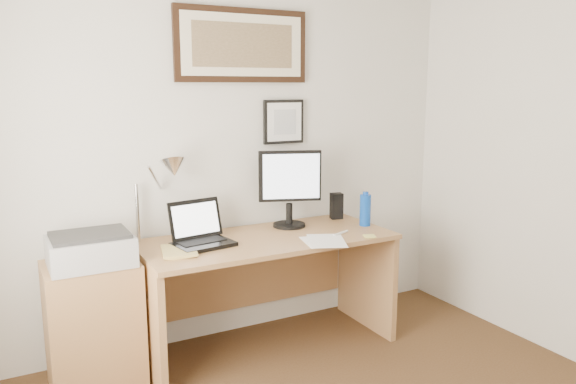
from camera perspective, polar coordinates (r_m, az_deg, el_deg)
wall_back at (r=3.74m, az=-6.75°, el=3.85°), size 3.50×0.02×2.50m
side_cabinet at (r=3.43m, az=-19.10°, el=-12.66°), size 0.50×0.40×0.73m
water_bottle at (r=3.87m, az=7.85°, el=-1.84°), size 0.08×0.08×0.22m
bottle_cap at (r=3.85m, az=7.90°, el=-0.13°), size 0.04×0.04×0.02m
speaker at (r=4.05m, az=4.94°, el=-1.42°), size 0.10×0.09×0.19m
paper_sheet_a at (r=3.47m, az=3.21°, el=-5.05°), size 0.24×0.30×0.00m
paper_sheet_b at (r=3.48m, az=3.94°, el=-4.96°), size 0.33×0.38×0.00m
sticky_pad at (r=3.60m, az=8.28°, el=-4.47°), size 0.10×0.10×0.01m
marker_pen at (r=3.65m, az=5.39°, el=-4.18°), size 0.14×0.06×0.02m
book at (r=3.29m, az=-12.68°, el=-6.01°), size 0.24×0.30×0.02m
desk at (r=3.71m, az=-2.67°, el=-7.82°), size 1.60×0.70×0.75m
laptop at (r=3.43m, az=-8.87°, el=-4.34°), size 0.37×0.34×0.26m
lcd_monitor at (r=3.76m, az=0.19°, el=0.74°), size 0.41×0.22×0.52m
printer at (r=3.25m, az=-19.41°, el=-5.52°), size 0.44×0.34×0.18m
desk_lamp at (r=3.44m, az=-11.89°, el=2.04°), size 0.29×0.27×0.53m
picture_large at (r=3.75m, az=-4.63°, el=14.62°), size 0.92×0.04×0.47m
picture_small at (r=3.88m, az=-0.44°, el=7.15°), size 0.30×0.03×0.30m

